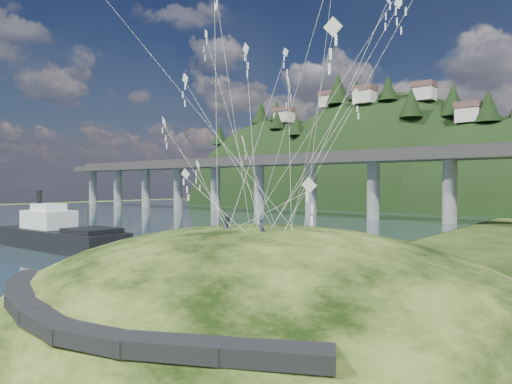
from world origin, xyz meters
The scene contains 10 objects.
ground centered at (0.00, 0.00, 0.00)m, with size 320.00×320.00×0.00m, color black.
water centered at (-72.00, 30.00, 0.01)m, with size 240.00×240.00×0.00m, color #2A434E.
grass_hill centered at (8.00, 2.00, -1.50)m, with size 36.00×32.00×13.00m.
footpath centered at (7.46, -9.74, 2.08)m, with size 22.29×5.84×0.83m.
bridge centered at (-26.46, 70.07, 9.70)m, with size 160.00×11.00×15.00m.
far_ridge centered at (-43.58, 122.17, -7.44)m, with size 153.00×70.00×94.50m.
work_barge centered at (-26.00, 6.40, 1.71)m, with size 19.73×6.15×6.83m.
wooden_dock centered at (-3.10, 4.88, 0.43)m, with size 13.69×3.73×0.97m.
kite_flyers centered at (7.38, 0.10, 5.72)m, with size 3.39×0.97×1.60m.
kite_swarm centered at (8.76, 1.69, 16.53)m, with size 21.40×15.73×21.23m.
Camera 1 is at (25.34, -20.01, 7.59)m, focal length 32.00 mm.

